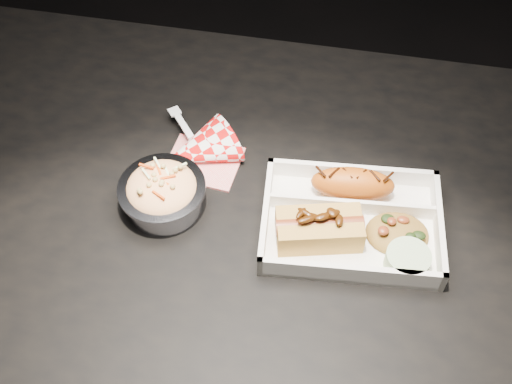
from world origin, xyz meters
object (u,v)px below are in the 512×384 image
dining_table (266,253)px  fried_pastry (353,184)px  food_tray (350,224)px  foil_coleslaw_cup (162,192)px  hotdog (319,228)px  napkin_fork (198,150)px

dining_table → fried_pastry: (0.11, 0.06, 0.12)m
dining_table → fried_pastry: bearing=29.0°
food_tray → foil_coleslaw_cup: bearing=177.2°
fried_pastry → foil_coleslaw_cup: size_ratio=0.97×
food_tray → fried_pastry: size_ratio=2.18×
dining_table → fried_pastry: fried_pastry is taller
food_tray → foil_coleslaw_cup: 0.27m
hotdog → napkin_fork: (-0.20, 0.12, -0.02)m
hotdog → foil_coleslaw_cup: size_ratio=1.02×
dining_table → hotdog: 0.15m
food_tray → hotdog: 0.06m
foil_coleslaw_cup → fried_pastry: bearing=13.8°
foil_coleslaw_cup → dining_table: bearing=0.7°
dining_table → food_tray: bearing=4.2°
dining_table → foil_coleslaw_cup: bearing=-179.3°
food_tray → foil_coleslaw_cup: size_ratio=2.11×
napkin_fork → foil_coleslaw_cup: bearing=-54.0°
fried_pastry → hotdog: hotdog is taller
food_tray → hotdog: hotdog is taller
napkin_fork → dining_table: bearing=12.8°
food_tray → napkin_fork: (-0.24, 0.09, 0.01)m
fried_pastry → hotdog: size_ratio=0.95×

